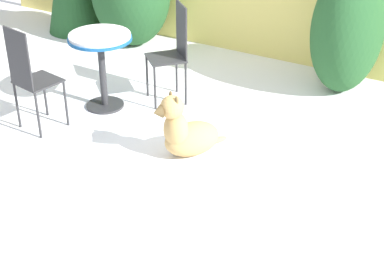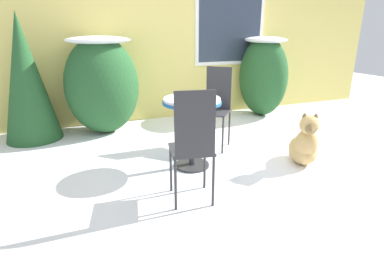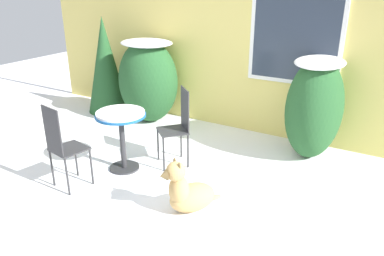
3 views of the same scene
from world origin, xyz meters
name	(u,v)px [view 2 (image 2 of 3)]	position (x,y,z in m)	size (l,w,h in m)	color
ground_plane	(250,159)	(0.00, 0.00, 0.00)	(16.00, 16.00, 0.00)	white
house_wall	(190,20)	(0.04, 2.20, 1.68)	(8.00, 0.10, 3.38)	#E5D16B
shrub_left	(102,83)	(-1.53, 1.71, 0.75)	(1.07, 0.91, 1.43)	#235128
shrub_middle	(263,75)	(1.28, 1.73, 0.74)	(0.76, 1.06, 1.41)	#235128
evergreen_bush	(26,78)	(-2.53, 1.75, 0.88)	(0.75, 0.75, 1.76)	#235128
patio_table	(192,113)	(-0.74, 0.07, 0.64)	(0.64, 0.64, 0.81)	#2D2D30
patio_chair_near_table	(216,104)	(-0.20, 0.57, 0.57)	(0.52, 0.52, 1.05)	#2D2D30
patio_chair_far_side	(193,144)	(-1.01, -0.66, 0.57)	(0.43, 0.43, 1.05)	#2D2D30
dog	(304,145)	(0.50, -0.34, 0.23)	(0.56, 0.67, 0.65)	tan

